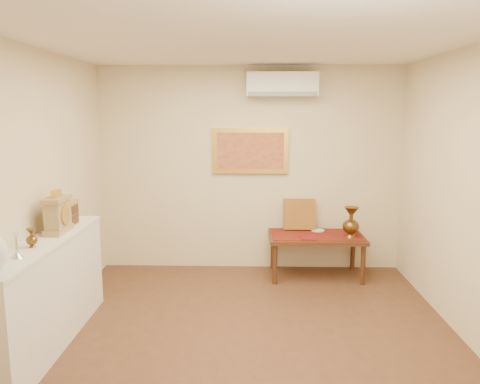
{
  "coord_description": "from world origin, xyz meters",
  "views": [
    {
      "loc": [
        0.02,
        -3.95,
        2.1
      ],
      "look_at": [
        -0.11,
        1.15,
        1.23
      ],
      "focal_mm": 35.0,
      "sensor_mm": 36.0,
      "label": 1
    }
  ],
  "objects_px": {
    "brass_urn_tall": "(351,219)",
    "wooden_chest": "(68,213)",
    "display_ledge": "(47,293)",
    "mantel_clock": "(58,214)",
    "low_table": "(316,240)"
  },
  "relations": [
    {
      "from": "display_ledge",
      "to": "wooden_chest",
      "type": "height_order",
      "value": "wooden_chest"
    },
    {
      "from": "display_ledge",
      "to": "wooden_chest",
      "type": "bearing_deg",
      "value": 90.1
    },
    {
      "from": "display_ledge",
      "to": "low_table",
      "type": "relative_size",
      "value": 1.68
    },
    {
      "from": "mantel_clock",
      "to": "brass_urn_tall",
      "type": "bearing_deg",
      "value": 25.71
    },
    {
      "from": "brass_urn_tall",
      "to": "wooden_chest",
      "type": "distance_m",
      "value": 3.32
    },
    {
      "from": "display_ledge",
      "to": "low_table",
      "type": "xyz_separation_m",
      "value": [
        2.67,
        1.88,
        -0.01
      ]
    },
    {
      "from": "brass_urn_tall",
      "to": "display_ledge",
      "type": "distance_m",
      "value": 3.57
    },
    {
      "from": "wooden_chest",
      "to": "low_table",
      "type": "height_order",
      "value": "wooden_chest"
    },
    {
      "from": "wooden_chest",
      "to": "mantel_clock",
      "type": "bearing_deg",
      "value": -84.89
    },
    {
      "from": "mantel_clock",
      "to": "low_table",
      "type": "distance_m",
      "value": 3.16
    },
    {
      "from": "wooden_chest",
      "to": "low_table",
      "type": "relative_size",
      "value": 0.2
    },
    {
      "from": "wooden_chest",
      "to": "display_ledge",
      "type": "bearing_deg",
      "value": -89.9
    },
    {
      "from": "display_ledge",
      "to": "mantel_clock",
      "type": "xyz_separation_m",
      "value": [
        0.03,
        0.29,
        0.66
      ]
    },
    {
      "from": "mantel_clock",
      "to": "wooden_chest",
      "type": "height_order",
      "value": "mantel_clock"
    },
    {
      "from": "brass_urn_tall",
      "to": "mantel_clock",
      "type": "height_order",
      "value": "mantel_clock"
    }
  ]
}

